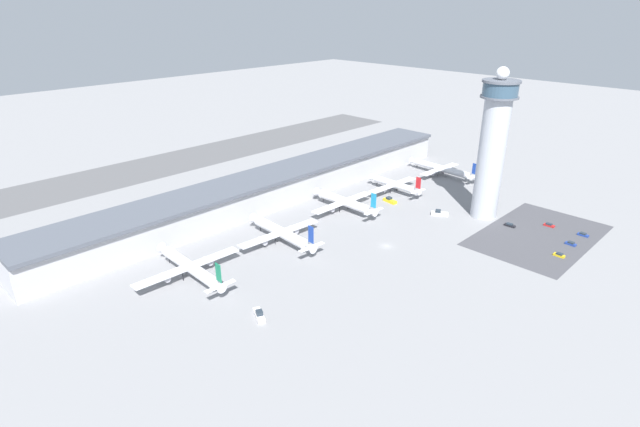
# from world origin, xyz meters

# --- Properties ---
(ground_plane) EXTENTS (1000.00, 1000.00, 0.00)m
(ground_plane) POSITION_xyz_m (0.00, 0.00, 0.00)
(ground_plane) COLOR gray
(terminal_building) EXTENTS (236.73, 25.00, 14.72)m
(terminal_building) POSITION_xyz_m (0.00, 70.00, 7.46)
(terminal_building) COLOR #B2B2B7
(terminal_building) RESTS_ON ground
(runway_strip) EXTENTS (355.10, 44.00, 0.01)m
(runway_strip) POSITION_xyz_m (0.00, 163.20, 0.00)
(runway_strip) COLOR #515154
(runway_strip) RESTS_ON ground
(control_tower) EXTENTS (15.79, 15.79, 66.47)m
(control_tower) POSITION_xyz_m (56.07, -12.47, 33.11)
(control_tower) COLOR #ADB2BC
(control_tower) RESTS_ON ground
(parking_lot_surface) EXTENTS (64.00, 40.00, 0.01)m
(parking_lot_surface) POSITION_xyz_m (53.18, -39.44, 0.00)
(parking_lot_surface) COLOR #424247
(parking_lot_surface) RESTS_ON ground
(airplane_gate_alpha) EXTENTS (41.01, 40.71, 13.23)m
(airplane_gate_alpha) POSITION_xyz_m (-69.16, 34.35, 4.61)
(airplane_gate_alpha) COLOR silver
(airplane_gate_alpha) RESTS_ON ground
(airplane_gate_bravo) EXTENTS (38.68, 39.99, 13.43)m
(airplane_gate_bravo) POSITION_xyz_m (-27.42, 32.99, 4.35)
(airplane_gate_bravo) COLOR silver
(airplane_gate_bravo) RESTS_ON ground
(airplane_gate_charlie) EXTENTS (36.72, 37.70, 13.27)m
(airplane_gate_charlie) POSITION_xyz_m (15.58, 37.31, 4.44)
(airplane_gate_charlie) COLOR white
(airplane_gate_charlie) RESTS_ON ground
(airplane_gate_delta) EXTENTS (33.03, 32.48, 11.83)m
(airplane_gate_delta) POSITION_xyz_m (51.90, 35.49, 4.24)
(airplane_gate_delta) COLOR silver
(airplane_gate_delta) RESTS_ON ground
(airplane_gate_echo) EXTENTS (31.17, 43.71, 11.57)m
(airplane_gate_echo) POSITION_xyz_m (92.93, 32.96, 3.83)
(airplane_gate_echo) COLOR silver
(airplane_gate_echo) RESTS_ON ground
(service_truck_catering) EXTENTS (5.14, 7.57, 2.91)m
(service_truck_catering) POSITION_xyz_m (-67.36, -2.17, 1.01)
(service_truck_catering) COLOR black
(service_truck_catering) RESTS_ON ground
(service_truck_fuel) EXTENTS (3.56, 7.63, 2.50)m
(service_truck_fuel) POSITION_xyz_m (39.32, 28.33, 0.86)
(service_truck_fuel) COLOR black
(service_truck_fuel) RESTS_ON ground
(service_truck_baggage) EXTENTS (6.20, 7.82, 2.57)m
(service_truck_baggage) POSITION_xyz_m (42.45, 2.17, 0.89)
(service_truck_baggage) COLOR black
(service_truck_baggage) RESTS_ON ground
(car_black_suv) EXTENTS (1.94, 4.52, 1.37)m
(car_black_suv) POSITION_xyz_m (65.63, -38.89, 0.53)
(car_black_suv) COLOR black
(car_black_suv) RESTS_ON ground
(car_white_wagon) EXTENTS (1.98, 4.26, 1.44)m
(car_white_wagon) POSITION_xyz_m (53.43, -52.44, 0.56)
(car_white_wagon) COLOR black
(car_white_wagon) RESTS_ON ground
(car_navy_sedan) EXTENTS (1.89, 4.80, 1.39)m
(car_navy_sedan) POSITION_xyz_m (53.39, -26.59, 0.54)
(car_navy_sedan) COLOR black
(car_navy_sedan) RESTS_ON ground
(car_grey_coupe) EXTENTS (1.89, 4.42, 1.37)m
(car_grey_coupe) POSITION_xyz_m (65.93, -52.95, 0.53)
(car_grey_coupe) COLOR black
(car_grey_coupe) RESTS_ON ground
(car_green_van) EXTENTS (2.04, 4.25, 1.39)m
(car_green_van) POSITION_xyz_m (40.10, -52.93, 0.54)
(car_green_van) COLOR black
(car_green_van) RESTS_ON ground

